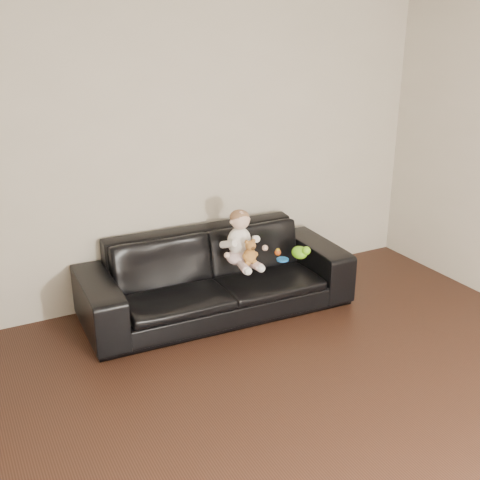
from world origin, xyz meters
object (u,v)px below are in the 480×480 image
teddy_bear (250,252)px  toy_green (300,253)px  sofa (216,274)px  baby (241,241)px  toy_rattle (278,253)px  toy_blue_disc (283,260)px

teddy_bear → toy_green: size_ratio=1.34×
sofa → baby: baby is taller
baby → sofa: bearing=147.8°
teddy_bear → toy_rattle: bearing=13.7°
baby → toy_green: bearing=-9.8°
baby → toy_green: baby is taller
baby → toy_green: 0.56m
baby → teddy_bear: bearing=-83.2°
toy_rattle → toy_blue_disc: bearing=-99.5°
sofa → toy_blue_disc: bearing=-19.3°
sofa → toy_blue_disc: size_ratio=21.77×
toy_rattle → baby: bearing=-176.1°
sofa → toy_rattle: sofa is taller
baby → toy_green: (0.52, -0.12, -0.16)m
toy_green → toy_blue_disc: bearing=169.1°
teddy_bear → toy_blue_disc: size_ratio=2.01×
toy_green → toy_rattle: size_ratio=2.71×
teddy_bear → toy_green: (0.51, 0.03, -0.11)m
toy_blue_disc → toy_green: bearing=-10.9°
toy_rattle → toy_blue_disc: (-0.02, -0.11, -0.02)m
toy_green → toy_rattle: 0.20m
sofa → teddy_bear: size_ratio=10.81×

